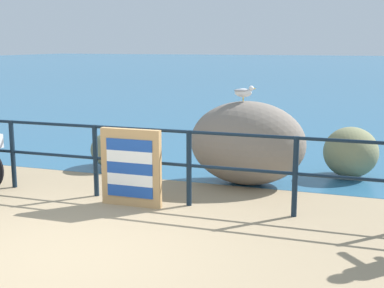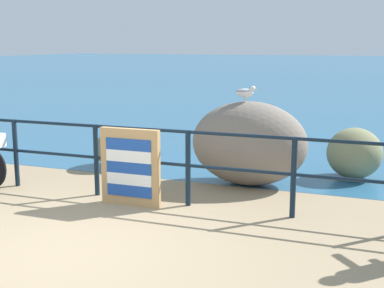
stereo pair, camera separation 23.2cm
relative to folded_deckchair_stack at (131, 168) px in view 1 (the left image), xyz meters
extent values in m
cube|color=#937F60|center=(0.03, 18.27, -0.57)|extent=(120.00, 120.00, 0.10)
cube|color=#285B7F|center=(0.03, 46.41, -0.52)|extent=(120.00, 90.00, 0.01)
cylinder|color=black|center=(-2.07, 0.25, -0.01)|extent=(0.07, 0.07, 1.02)
cylinder|color=black|center=(-0.67, 0.25, -0.01)|extent=(0.07, 0.07, 1.02)
cylinder|color=black|center=(0.73, 0.25, -0.01)|extent=(0.07, 0.07, 1.02)
cylinder|color=black|center=(2.12, 0.25, -0.01)|extent=(0.07, 0.07, 1.02)
cylinder|color=black|center=(0.03, 0.25, 0.48)|extent=(9.78, 0.04, 0.04)
cylinder|color=black|center=(0.03, 0.25, 0.03)|extent=(9.78, 0.04, 0.04)
cube|color=tan|center=(0.00, 0.00, 0.00)|extent=(0.84, 0.09, 1.04)
cube|color=#1E479E|center=(0.00, -0.05, -0.31)|extent=(0.66, 0.01, 0.16)
cube|color=white|center=(0.00, -0.05, -0.16)|extent=(0.66, 0.01, 0.16)
cube|color=#1E479E|center=(0.00, -0.05, 0.00)|extent=(0.66, 0.01, 0.16)
cube|color=white|center=(0.00, -0.05, 0.16)|extent=(0.66, 0.01, 0.16)
cube|color=#1E479E|center=(0.00, -0.05, 0.31)|extent=(0.66, 0.01, 0.16)
ellipsoid|color=slate|center=(1.20, 1.59, 0.12)|extent=(1.78, 1.16, 1.28)
ellipsoid|color=#687155|center=(-1.25, 1.93, -0.20)|extent=(0.80, 0.87, 0.65)
ellipsoid|color=#777954|center=(2.69, 2.57, -0.11)|extent=(0.87, 0.91, 0.82)
cylinder|color=gold|center=(1.12, 1.61, 0.79)|extent=(0.01, 0.01, 0.06)
cylinder|color=gold|center=(1.12, 1.57, 0.79)|extent=(0.01, 0.01, 0.06)
ellipsoid|color=white|center=(1.12, 1.59, 0.89)|extent=(0.27, 0.13, 0.13)
ellipsoid|color=#9E9EA3|center=(1.10, 1.59, 0.92)|extent=(0.25, 0.14, 0.06)
sphere|color=white|center=(1.24, 1.60, 0.96)|extent=(0.08, 0.08, 0.08)
cone|color=gold|center=(1.29, 1.60, 0.95)|extent=(0.05, 0.03, 0.02)
camera|label=1|loc=(2.99, -6.18, 1.62)|focal=49.50mm
camera|label=2|loc=(3.20, -6.10, 1.62)|focal=49.50mm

